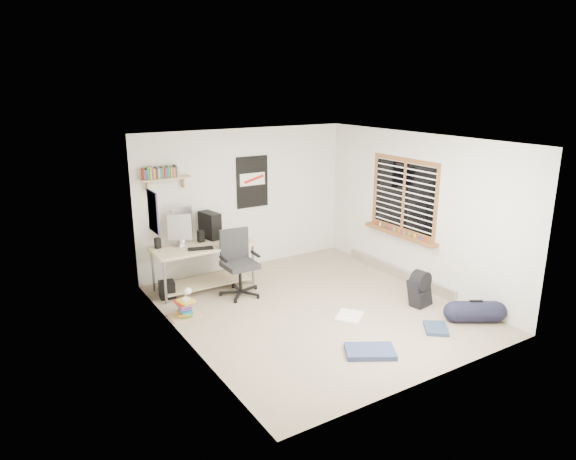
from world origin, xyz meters
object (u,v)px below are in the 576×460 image
desk (204,267)px  duffel_bag (475,312)px  backpack (420,292)px  book_stack (185,306)px  office_chair (240,266)px

desk → duffel_bag: bearing=-45.2°
backpack → book_stack: bearing=145.4°
office_chair → duffel_bag: 3.54m
desk → duffel_bag: 4.20m
backpack → book_stack: size_ratio=0.98×
desk → office_chair: bearing=-53.5°
desk → duffel_bag: desk is taller
desk → office_chair: office_chair is taller
book_stack → backpack: bearing=-25.3°
book_stack → office_chair: bearing=14.8°
desk → duffel_bag: (2.74, -3.18, -0.22)m
desk → backpack: bearing=-39.1°
backpack → office_chair: bearing=131.1°
office_chair → book_stack: size_ratio=2.34×
desk → book_stack: (-0.67, -0.85, -0.21)m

